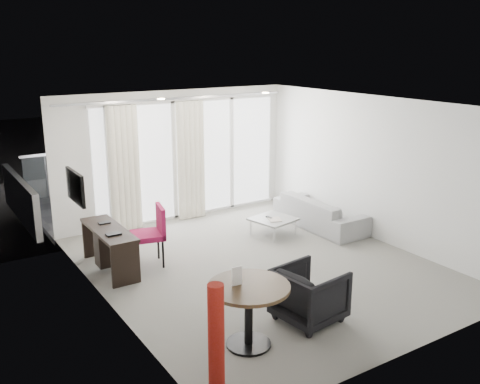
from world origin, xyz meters
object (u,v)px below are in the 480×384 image
coffee_table (273,226)px  red_lamp (216,346)px  sofa (320,212)px  rattan_chair_b (213,176)px  desk_chair (148,236)px  tub_armchair (309,295)px  desk (110,249)px  rattan_chair_a (189,186)px  round_table (249,316)px

coffee_table → red_lamp: bearing=-132.5°
sofa → rattan_chair_b: 3.40m
desk_chair → sofa: 3.58m
tub_armchair → sofa: size_ratio=0.39×
desk → tub_armchair: size_ratio=1.85×
desk_chair → tub_armchair: size_ratio=1.24×
red_lamp → desk: bearing=86.4°
tub_armchair → rattan_chair_a: 5.72m
rattan_chair_a → tub_armchair: bearing=-109.3°
red_lamp → coffee_table: 4.99m
round_table → rattan_chair_a: (2.16, 5.68, -0.01)m
rattan_chair_a → desk: bearing=-143.9°
desk → rattan_chair_a: rattan_chair_a is taller
desk_chair → rattan_chair_a: desk_chair is taller
desk_chair → rattan_chair_b: size_ratio=1.24×
red_lamp → rattan_chair_b: bearing=60.5°
desk_chair → coffee_table: bearing=14.4°
round_table → tub_armchair: (0.99, 0.08, -0.03)m
sofa → tub_armchair: bearing=137.1°
round_table → tub_armchair: round_table is taller
desk → rattan_chair_a: size_ratio=1.96×
desk → sofa: 4.17m
tub_armchair → coffee_table: bearing=-35.0°
desk → rattan_chair_b: size_ratio=1.84×
tub_armchair → coffee_table: tub_armchair is taller
desk → red_lamp: bearing=-93.6°
sofa → desk: bearing=87.2°
rattan_chair_a → rattan_chair_b: size_ratio=0.94×
round_table → coffee_table: bearing=49.6°
desk_chair → rattan_chair_a: 3.56m
round_table → rattan_chair_b: size_ratio=1.22×
sofa → rattan_chair_a: (-1.38, 2.86, 0.08)m
red_lamp → sofa: (4.40, 3.55, -0.35)m
tub_armchair → rattan_chair_b: rattan_chair_b is taller
sofa → round_table: bearing=128.5°
round_table → rattan_chair_b: rattan_chair_b is taller
rattan_chair_a → red_lamp: bearing=-122.8°
tub_armchair → desk_chair: bearing=12.9°
rattan_chair_b → sofa: bearing=-87.4°
desk_chair → sofa: desk_chair is taller
tub_armchair → round_table: bearing=87.3°
desk_chair → rattan_chair_b: 4.53m
desk_chair → red_lamp: bearing=-89.5°
red_lamp → rattan_chair_a: bearing=64.7°
desk_chair → rattan_chair_a: (2.20, 2.80, -0.12)m
coffee_table → rattan_chair_a: bearing=96.8°
tub_armchair → sofa: 3.75m
rattan_chair_b → rattan_chair_a: bearing=-156.2°
round_table → coffee_table: round_table is taller
round_table → rattan_chair_a: 6.08m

